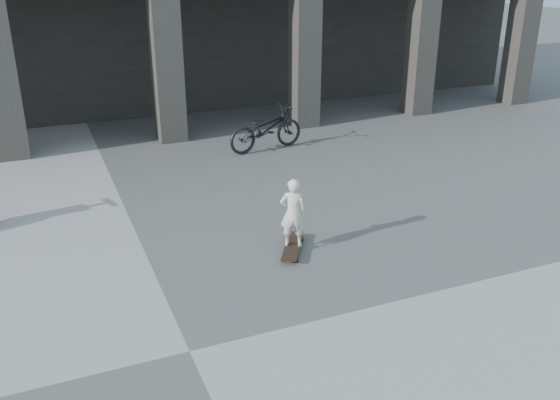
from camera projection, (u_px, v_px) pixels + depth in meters
name	position (u px, v px, depth m)	size (l,w,h in m)	color
ground	(190.00, 351.00, 6.70)	(90.00, 90.00, 0.00)	#4E4E4B
colonnade	(64.00, 0.00, 17.32)	(28.00, 8.82, 6.00)	black
longboard	(293.00, 246.00, 8.98)	(0.71, 0.97, 0.10)	black
child	(293.00, 213.00, 8.77)	(0.39, 0.26, 1.07)	beige
bicycle	(266.00, 129.00, 13.65)	(0.66, 1.90, 1.00)	black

